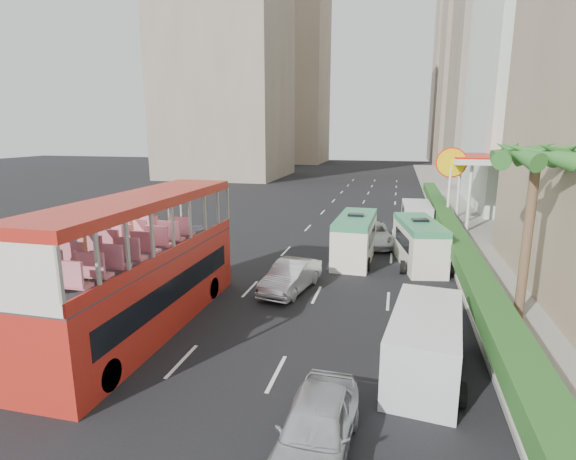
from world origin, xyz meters
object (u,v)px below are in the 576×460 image
(minibus_far, at_px, (419,243))
(panel_van_far, at_px, (416,216))
(car_silver_lane_b, at_px, (316,454))
(double_decker_bus, at_px, (144,264))
(palm_tree, at_px, (527,238))
(shell_station, at_px, (491,191))
(van_asset, at_px, (371,245))
(car_silver_lane_a, at_px, (291,291))
(minibus_near, at_px, (355,238))
(panel_van_near, at_px, (425,343))

(minibus_far, xyz_separation_m, panel_van_far, (0.19, 9.50, -0.25))
(car_silver_lane_b, bearing_deg, minibus_far, 81.75)
(minibus_far, bearing_deg, car_silver_lane_b, -110.64)
(panel_van_far, bearing_deg, minibus_far, -93.15)
(double_decker_bus, height_order, palm_tree, palm_tree)
(double_decker_bus, height_order, shell_station, shell_station)
(double_decker_bus, xyz_separation_m, van_asset, (7.47, 14.93, -2.53))
(double_decker_bus, distance_m, panel_van_far, 23.07)
(car_silver_lane_a, height_order, car_silver_lane_b, car_silver_lane_b)
(car_silver_lane_a, distance_m, panel_van_far, 16.48)
(minibus_near, bearing_deg, car_silver_lane_b, -85.82)
(van_asset, xyz_separation_m, shell_station, (8.53, 8.07, 2.75))
(panel_van_near, height_order, shell_station, shell_station)
(double_decker_bus, xyz_separation_m, minibus_near, (6.73, 11.18, -1.24))
(minibus_near, height_order, minibus_far, minibus_near)
(van_asset, bearing_deg, double_decker_bus, -126.82)
(palm_tree, bearing_deg, double_decker_bus, -163.84)
(shell_station, bearing_deg, minibus_far, -115.63)
(panel_van_near, bearing_deg, minibus_near, 112.08)
(car_silver_lane_a, height_order, palm_tree, palm_tree)
(car_silver_lane_a, bearing_deg, panel_van_near, -36.08)
(car_silver_lane_a, height_order, minibus_far, minibus_far)
(car_silver_lane_b, relative_size, van_asset, 0.81)
(car_silver_lane_b, distance_m, minibus_near, 16.44)
(van_asset, xyz_separation_m, panel_van_near, (2.53, -15.78, 0.99))
(shell_station, bearing_deg, car_silver_lane_a, -123.32)
(double_decker_bus, distance_m, panel_van_near, 10.16)
(minibus_near, height_order, palm_tree, palm_tree)
(minibus_near, bearing_deg, van_asset, 80.47)
(van_asset, distance_m, panel_van_near, 16.02)
(minibus_near, height_order, shell_station, shell_station)
(double_decker_bus, height_order, van_asset, double_decker_bus)
(car_silver_lane_a, relative_size, panel_van_near, 0.87)
(minibus_far, bearing_deg, minibus_near, 166.63)
(car_silver_lane_a, relative_size, shell_station, 0.54)
(double_decker_bus, bearing_deg, minibus_far, 47.06)
(minibus_far, xyz_separation_m, palm_tree, (3.55, -7.01, 2.14))
(car_silver_lane_b, xyz_separation_m, panel_van_near, (2.59, 4.35, 0.99))
(car_silver_lane_a, relative_size, palm_tree, 0.67)
(van_asset, relative_size, minibus_near, 0.88)
(panel_van_far, distance_m, palm_tree, 17.02)
(car_silver_lane_a, height_order, panel_van_far, panel_van_far)
(car_silver_lane_b, height_order, minibus_near, minibus_near)
(car_silver_lane_a, distance_m, van_asset, 10.18)
(van_asset, height_order, panel_van_near, panel_van_near)
(shell_station, bearing_deg, van_asset, -136.58)
(double_decker_bus, height_order, panel_van_far, double_decker_bus)
(minibus_far, distance_m, palm_tree, 8.15)
(double_decker_bus, bearing_deg, panel_van_far, 63.03)
(minibus_far, relative_size, shell_station, 0.70)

